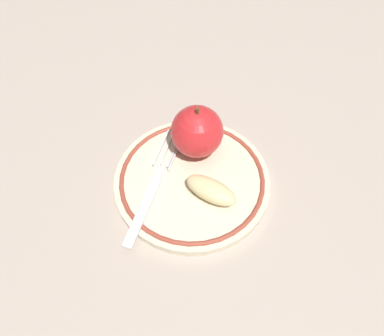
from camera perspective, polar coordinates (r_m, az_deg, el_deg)
name	(u,v)px	position (r m, az deg, el deg)	size (l,w,h in m)	color
ground_plane	(192,194)	(0.47, -0.04, -4.02)	(2.00, 2.00, 0.00)	#B39F91
plate	(192,180)	(0.47, 0.00, -1.87)	(0.20, 0.20, 0.01)	beige
apple_red_whole	(197,132)	(0.47, 0.77, 5.57)	(0.07, 0.07, 0.08)	red
apple_slice_front	(211,190)	(0.45, 2.93, -3.40)	(0.07, 0.03, 0.02)	beige
fork	(153,187)	(0.46, -5.95, -2.94)	(0.12, 0.15, 0.00)	silver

